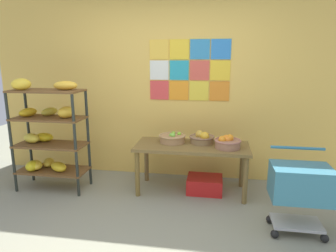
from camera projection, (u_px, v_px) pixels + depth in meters
name	position (u px, v px, depth m)	size (l,w,h in m)	color
ground	(136.00, 248.00, 2.75)	(9.65, 9.65, 0.00)	gray
back_wall_with_art	(168.00, 79.00, 4.22)	(5.19, 0.07, 2.85)	#E5B951
banana_shelf_unit	(47.00, 132.00, 3.88)	(0.91, 0.49, 1.47)	#262C25
display_table	(192.00, 151.00, 3.82)	(1.44, 0.62, 0.63)	brown
fruit_basket_left	(172.00, 138.00, 3.91)	(0.35, 0.35, 0.13)	#AD8253
fruit_basket_centre	(202.00, 138.00, 3.87)	(0.33, 0.33, 0.17)	olive
fruit_basket_back_right	(227.00, 142.00, 3.66)	(0.33, 0.33, 0.17)	#9A6B4F
produce_crate_under_table	(205.00, 184.00, 3.89)	(0.45, 0.35, 0.20)	red
shopping_cart	(300.00, 186.00, 2.90)	(0.55, 0.42, 0.83)	black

